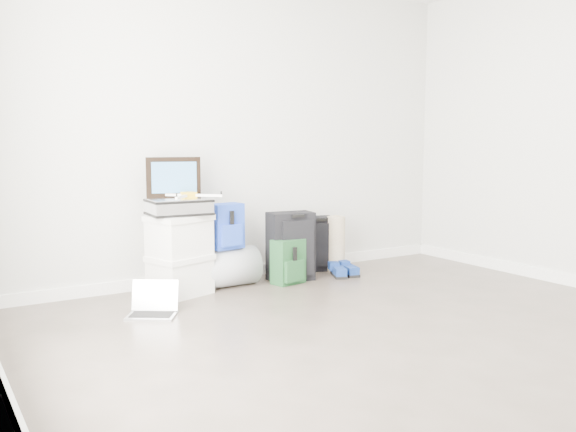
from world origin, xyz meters
TOP-DOWN VIEW (x-y plane):
  - ground at (0.00, 0.00)m, footprint 5.00×5.00m
  - room_envelope at (0.00, 0.02)m, footprint 4.52×5.02m
  - boxes_stack at (-0.75, 2.17)m, footprint 0.55×0.49m
  - briefcase at (-0.75, 2.17)m, footprint 0.49×0.37m
  - painting at (-0.75, 2.27)m, footprint 0.43×0.14m
  - drone at (-0.67, 2.15)m, footprint 0.43×0.43m
  - duffel_bag at (-0.31, 2.23)m, footprint 0.55×0.35m
  - blue_backpack at (-0.31, 2.20)m, footprint 0.29×0.23m
  - large_suitcase at (0.30, 2.13)m, footprint 0.43×0.31m
  - green_backpack at (0.21, 2.03)m, footprint 0.31×0.25m
  - carry_on at (0.72, 2.37)m, footprint 0.38×0.33m
  - shoes at (0.82, 2.03)m, footprint 0.31×0.29m
  - rolled_rug at (0.87, 2.23)m, footprint 0.17×0.17m
  - laptop at (-1.13, 1.72)m, footprint 0.42×0.39m

SIDE VIEW (x-z plane):
  - ground at x=0.00m, z-range 0.00..0.00m
  - shoes at x=0.82m, z-range 0.00..0.09m
  - laptop at x=-1.13m, z-range -0.06..0.18m
  - duffel_bag at x=-0.31m, z-range 0.00..0.34m
  - green_backpack at x=0.21m, z-range -0.01..0.39m
  - carry_on at x=0.72m, z-range 0.00..0.53m
  - rolled_rug at x=0.87m, z-range 0.00..0.53m
  - large_suitcase at x=0.30m, z-range 0.00..0.62m
  - boxes_stack at x=-0.75m, z-range 0.00..0.66m
  - blue_backpack at x=-0.31m, z-range 0.33..0.71m
  - briefcase at x=-0.75m, z-range 0.65..0.79m
  - drone at x=-0.67m, z-range 0.79..0.84m
  - painting at x=-0.75m, z-range 0.79..1.12m
  - room_envelope at x=0.00m, z-range 0.37..3.08m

